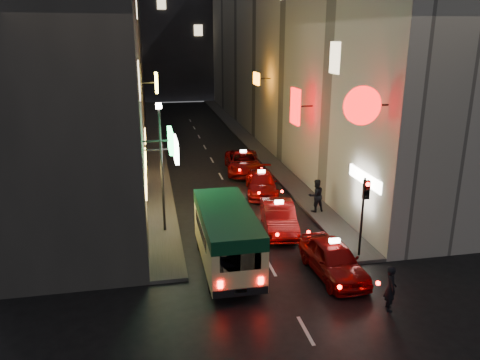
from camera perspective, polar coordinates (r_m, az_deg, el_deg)
building_left at (r=42.70m, az=-16.28°, el=16.15°), size 7.63×52.00×18.00m
building_right at (r=44.42m, az=5.66°, el=16.74°), size 7.93×52.00×18.00m
building_far at (r=74.74m, az=-7.99°, el=18.36°), size 30.00×10.00×22.00m
sidewalk_left at (r=43.57m, az=-10.38°, el=4.70°), size 1.50×52.00×0.15m
sidewalk_right at (r=44.47m, az=0.67°, el=5.23°), size 1.50×52.00×0.15m
minibus at (r=19.30m, az=-1.65°, el=-6.30°), size 2.09×5.94×2.55m
taxi_near at (r=19.39m, az=11.34°, el=-9.10°), size 2.42×5.31×1.82m
taxi_second at (r=23.24m, az=4.75°, el=-4.26°), size 2.83×5.42×1.82m
taxi_third at (r=28.65m, az=2.63°, el=-0.15°), size 2.73×5.07×1.70m
taxi_far at (r=33.09m, az=0.40°, el=2.39°), size 2.70×5.48×1.85m
pedestrian_crossing at (r=17.56m, az=17.91°, el=-12.14°), size 0.53×0.70×1.90m
pedestrian_sidewalk at (r=25.50m, az=9.26°, el=-1.62°), size 0.84×0.60×2.05m
traffic_light at (r=20.25m, az=14.96°, el=-2.49°), size 0.26×0.43×3.50m
lamp_post at (r=22.29m, az=-9.56°, el=2.46°), size 0.28×0.28×6.22m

